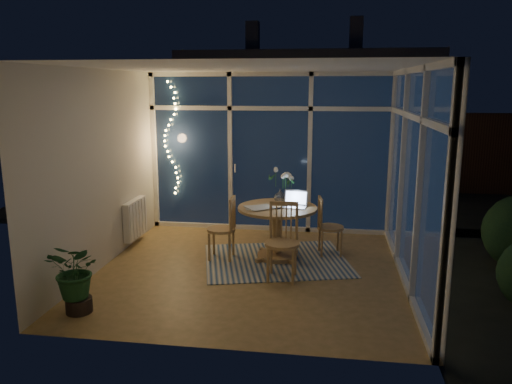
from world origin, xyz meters
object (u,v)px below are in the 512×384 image
laptop (294,199)px  flower_vase (280,195)px  dining_table (277,233)px  potted_plant (77,279)px  chair_left (221,228)px  chair_right (331,226)px  chair_front (282,242)px

laptop → flower_vase: laptop is taller
dining_table → potted_plant: 2.78m
chair_left → laptop: 1.09m
flower_vase → chair_left: bearing=-151.9°
chair_left → laptop: size_ratio=2.75×
chair_right → flower_vase: flower_vase is taller
laptop → potted_plant: bearing=-129.1°
chair_front → laptop: bearing=84.0°
dining_table → laptop: laptop is taller
laptop → chair_front: bearing=-88.9°
dining_table → laptop: bearing=-0.1°
chair_front → chair_right: bearing=60.8°
chair_left → chair_front: (0.91, -0.64, 0.04)m
dining_table → chair_left: (-0.77, -0.13, 0.08)m
dining_table → flower_vase: 0.56m
dining_table → potted_plant: potted_plant is taller
chair_front → laptop: (0.09, 0.77, 0.38)m
chair_front → potted_plant: size_ratio=1.29×
flower_vase → potted_plant: 3.04m
flower_vase → chair_front: bearing=-83.0°
dining_table → chair_left: bearing=-170.2°
chair_right → potted_plant: bearing=121.8°
chair_left → flower_vase: (0.78, 0.42, 0.40)m
chair_right → chair_front: (-0.60, -1.03, 0.06)m
dining_table → chair_front: size_ratio=1.12×
chair_left → dining_table: bearing=99.2°
flower_vase → potted_plant: (-1.94, -2.29, -0.47)m
dining_table → chair_left: chair_left is taller
chair_left → laptop: laptop is taller
laptop → potted_plant: size_ratio=0.43×
chair_right → potted_plant: size_ratio=1.13×
potted_plant → dining_table: bearing=46.2°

